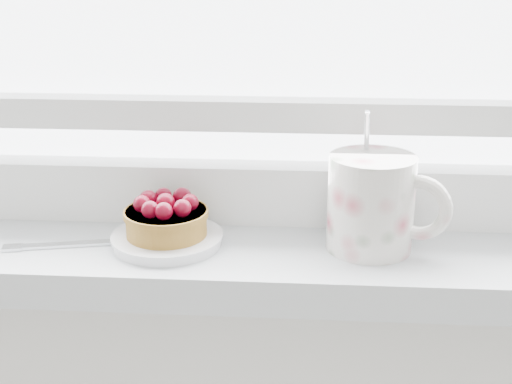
# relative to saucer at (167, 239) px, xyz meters

# --- Properties ---
(saucer) EXTENTS (0.12, 0.12, 0.01)m
(saucer) POSITION_rel_saucer_xyz_m (0.00, 0.00, 0.00)
(saucer) COLOR white
(saucer) RESTS_ON windowsill
(raspberry_tart) EXTENTS (0.09, 0.09, 0.05)m
(raspberry_tart) POSITION_rel_saucer_xyz_m (0.00, -0.00, 0.03)
(raspberry_tart) COLOR brown
(raspberry_tart) RESTS_ON saucer
(floral_mug) EXTENTS (0.14, 0.12, 0.15)m
(floral_mug) POSITION_rel_saucer_xyz_m (0.23, 0.01, 0.05)
(floral_mug) COLOR silver
(floral_mug) RESTS_ON windowsill
(fork) EXTENTS (0.21, 0.06, 0.00)m
(fork) POSITION_rel_saucer_xyz_m (-0.08, -0.01, -0.00)
(fork) COLOR silver
(fork) RESTS_ON windowsill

